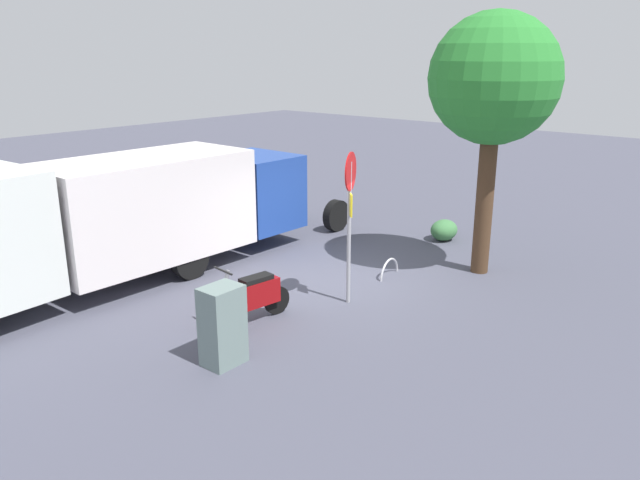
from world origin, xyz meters
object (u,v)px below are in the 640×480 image
box_truck_near (183,201)px  bike_rack_hoop (389,276)px  motorcycle (252,296)px  stop_sign (350,204)px  utility_cabinet (223,326)px  street_tree (494,81)px

box_truck_near → bike_rack_hoop: size_ratio=9.84×
box_truck_near → bike_rack_hoop: 5.16m
motorcycle → stop_sign: bearing=164.9°
motorcycle → stop_sign: size_ratio=0.58×
utility_cabinet → bike_rack_hoop: 5.24m
street_tree → bike_rack_hoop: street_tree is taller
box_truck_near → stop_sign: 4.60m
box_truck_near → motorcycle: bearing=-109.1°
box_truck_near → street_tree: size_ratio=1.45×
stop_sign → motorcycle: bearing=-22.5°
box_truck_near → utility_cabinet: box_truck_near is taller
box_truck_near → motorcycle: (1.36, 3.73, -1.02)m
stop_sign → utility_cabinet: stop_sign is taller
motorcycle → stop_sign: stop_sign is taller
street_tree → utility_cabinet: (6.82, -1.18, -3.64)m
utility_cabinet → bike_rack_hoop: (-5.20, -0.24, -0.67)m
box_truck_near → utility_cabinet: bearing=-120.6°
utility_cabinet → bike_rack_hoop: size_ratio=1.58×
box_truck_near → motorcycle: size_ratio=4.63×
motorcycle → utility_cabinet: bearing=37.2°
box_truck_near → utility_cabinet: (2.80, 4.55, -0.87)m
street_tree → motorcycle: bearing=-20.4°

